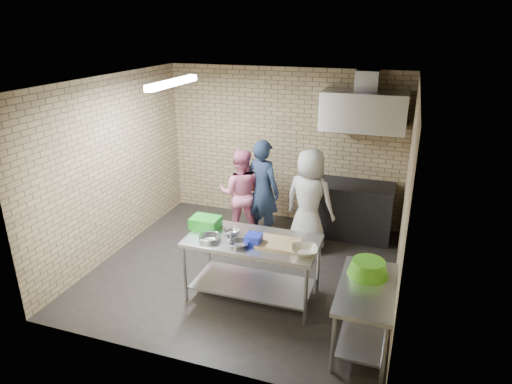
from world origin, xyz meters
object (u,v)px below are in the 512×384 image
man_navy (263,190)px  woman_pink (240,193)px  prep_table (253,268)px  woman_white (309,200)px  stove (355,210)px  bottle_red (368,114)px  blue_tub (254,239)px  green_basin (368,268)px  green_crate (206,223)px  side_counter (364,315)px

man_navy → woman_pink: size_ratio=1.13×
prep_table → woman_white: size_ratio=1.03×
stove → bottle_red: bearing=78.2°
blue_tub → bottle_red: bottle_red is taller
man_navy → green_basin: bearing=154.3°
green_basin → bottle_red: bearing=97.9°
woman_pink → woman_white: 1.19m
prep_table → bottle_red: 3.17m
bottle_red → prep_table: bearing=-113.1°
green_crate → side_counter: bearing=-15.5°
stove → man_navy: (-1.43, -0.57, 0.39)m
bottle_red → woman_white: (-0.69, -0.93, -1.22)m
green_crate → blue_tub: green_crate is taller
bottle_red → woman_pink: bearing=-156.2°
woman_white → stove: bearing=-119.6°
bottle_red → woman_pink: (-1.86, -0.82, -1.29)m
side_counter → stove: size_ratio=1.00×
blue_tub → green_basin: (1.40, -0.13, -0.06)m
prep_table → woman_pink: 1.89m
green_crate → green_basin: (2.15, -0.35, -0.08)m
green_crate → woman_white: size_ratio=0.23×
prep_table → blue_tub: 0.49m
green_basin → man_navy: man_navy is taller
man_navy → woman_white: size_ratio=1.03×
woman_pink → green_crate: bearing=80.4°
prep_table → stove: stove is taller
prep_table → man_navy: 1.80m
side_counter → prep_table: bearing=161.8°
stove → woman_white: woman_white is taller
blue_tub → man_navy: 1.86m
prep_table → green_crate: green_crate is taller
prep_table → man_navy: size_ratio=0.99×
stove → green_crate: green_crate is taller
man_navy → woman_pink: 0.39m
green_crate → woman_pink: size_ratio=0.25×
stove → woman_pink: (-1.81, -0.58, 0.29)m
side_counter → woman_white: (-1.09, 2.06, 0.44)m
prep_table → green_crate: 0.86m
side_counter → green_crate: size_ratio=3.23×
green_basin → side_counter: bearing=-85.4°
prep_table → green_crate: size_ratio=4.50×
side_counter → man_navy: (-1.88, 2.18, 0.47)m
bottle_red → green_crate: bearing=-126.6°
woman_white → man_navy: bearing=4.3°
stove → side_counter: bearing=-80.7°
stove → woman_white: (-0.64, -0.69, 0.36)m
blue_tub → green_basin: bearing=-5.5°
blue_tub → woman_pink: woman_pink is taller
stove → woman_white: 1.01m
prep_table → green_basin: bearing=-9.2°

